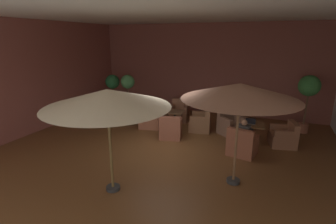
# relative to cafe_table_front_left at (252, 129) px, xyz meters

# --- Properties ---
(ground_plane) EXTENTS (10.40, 10.38, 0.02)m
(ground_plane) POSITION_rel_cafe_table_front_left_xyz_m (-2.37, -1.99, -0.53)
(ground_plane) COLOR brown
(wall_back_brick) EXTENTS (10.40, 0.08, 4.01)m
(wall_back_brick) POSITION_rel_cafe_table_front_left_xyz_m (-2.37, 3.16, 1.49)
(wall_back_brick) COLOR brown
(wall_back_brick) RESTS_ON ground_plane
(wall_left_accent) EXTENTS (0.08, 10.38, 4.01)m
(wall_left_accent) POSITION_rel_cafe_table_front_left_xyz_m (-7.53, -1.99, 1.49)
(wall_left_accent) COLOR brown
(wall_left_accent) RESTS_ON ground_plane
(ceiling_slab) EXTENTS (10.40, 10.38, 0.06)m
(ceiling_slab) POSITION_rel_cafe_table_front_left_xyz_m (-2.37, -1.99, 3.52)
(ceiling_slab) COLOR silver
(ceiling_slab) RESTS_ON wall_back_brick
(cafe_table_front_left) EXTENTS (0.78, 0.78, 0.68)m
(cafe_table_front_left) POSITION_rel_cafe_table_front_left_xyz_m (0.00, 0.00, 0.00)
(cafe_table_front_left) COLOR black
(cafe_table_front_left) RESTS_ON ground_plane
(armchair_front_left_north) EXTENTS (1.09, 1.09, 0.81)m
(armchair_front_left_north) POSITION_rel_cafe_table_front_left_xyz_m (-0.77, 0.64, -0.21)
(armchair_front_left_north) COLOR brown
(armchair_front_left_north) RESTS_ON ground_plane
(armchair_front_left_east) EXTENTS (0.90, 0.90, 0.87)m
(armchair_front_left_east) POSITION_rel_cafe_table_front_left_xyz_m (-0.18, -0.99, -0.20)
(armchair_front_left_east) COLOR brown
(armchair_front_left_east) RESTS_ON ground_plane
(armchair_front_left_south) EXTENTS (0.92, 0.93, 0.79)m
(armchair_front_left_south) POSITION_rel_cafe_table_front_left_xyz_m (0.98, 0.23, -0.22)
(armchair_front_left_south) COLOR #915B3F
(armchair_front_left_south) RESTS_ON ground_plane
(cafe_table_front_right) EXTENTS (0.70, 0.70, 0.68)m
(cafe_table_front_right) POSITION_rel_cafe_table_front_left_xyz_m (-2.87, 0.42, -0.00)
(cafe_table_front_right) COLOR black
(cafe_table_front_right) RESTS_ON ground_plane
(armchair_front_right_north) EXTENTS (0.83, 0.84, 0.91)m
(armchair_front_right_north) POSITION_rel_cafe_table_front_left_xyz_m (-3.04, 1.42, -0.18)
(armchair_front_right_north) COLOR brown
(armchair_front_right_north) RESTS_ON ground_plane
(armchair_front_right_east) EXTENTS (0.92, 0.88, 0.81)m
(armchair_front_right_east) POSITION_rel_cafe_table_front_left_xyz_m (-3.85, 0.18, -0.20)
(armchair_front_right_east) COLOR #93553B
(armchair_front_right_east) RESTS_ON ground_plane
(armchair_front_right_south) EXTENTS (0.87, 0.85, 0.84)m
(armchair_front_right_south) POSITION_rel_cafe_table_front_left_xyz_m (-2.64, -0.55, -0.19)
(armchair_front_right_south) COLOR #92523B
(armchair_front_right_south) RESTS_ON ground_plane
(armchair_front_right_west) EXTENTS (0.90, 0.94, 0.87)m
(armchair_front_right_west) POSITION_rel_cafe_table_front_left_xyz_m (-1.87, 0.60, -0.20)
(armchair_front_right_west) COLOR brown
(armchair_front_right_west) RESTS_ON ground_plane
(patio_umbrella_tall_red) EXTENTS (2.69, 2.69, 2.35)m
(patio_umbrella_tall_red) POSITION_rel_cafe_table_front_left_xyz_m (-2.68, -4.05, 1.64)
(patio_umbrella_tall_red) COLOR #2D2D2D
(patio_umbrella_tall_red) RESTS_ON ground_plane
(patio_umbrella_center_beige) EXTENTS (2.61, 2.61, 2.43)m
(patio_umbrella_center_beige) POSITION_rel_cafe_table_front_left_xyz_m (-0.16, -2.67, 1.72)
(patio_umbrella_center_beige) COLOR #2D2D2D
(patio_umbrella_center_beige) RESTS_ON ground_plane
(potted_tree_left_corner) EXTENTS (0.59, 0.59, 1.87)m
(potted_tree_left_corner) POSITION_rel_cafe_table_front_left_xyz_m (-5.27, 1.05, 0.67)
(potted_tree_left_corner) COLOR #31362D
(potted_tree_left_corner) RESTS_ON ground_plane
(potted_tree_mid_left) EXTENTS (0.74, 0.74, 2.12)m
(potted_tree_mid_left) POSITION_rel_cafe_table_front_left_xyz_m (1.66, 1.82, 1.08)
(potted_tree_mid_left) COLOR #A66148
(potted_tree_mid_left) RESTS_ON ground_plane
(potted_tree_mid_right) EXTENTS (0.65, 0.65, 1.75)m
(potted_tree_mid_right) POSITION_rel_cafe_table_front_left_xyz_m (-6.38, 1.54, 0.73)
(potted_tree_mid_right) COLOR beige
(potted_tree_mid_right) RESTS_ON ground_plane
(patron_blue_shirt) EXTENTS (0.41, 0.31, 0.67)m
(patron_blue_shirt) POSITION_rel_cafe_table_front_left_xyz_m (-0.17, -0.94, 0.18)
(patron_blue_shirt) COLOR #393634
(patron_blue_shirt) RESTS_ON ground_plane
(iced_drink_cup) EXTENTS (0.08, 0.08, 0.11)m
(iced_drink_cup) POSITION_rel_cafe_table_front_left_xyz_m (0.02, -0.01, 0.22)
(iced_drink_cup) COLOR silver
(iced_drink_cup) RESTS_ON cafe_table_front_left
(open_laptop) EXTENTS (0.34, 0.26, 0.20)m
(open_laptop) POSITION_rel_cafe_table_front_left_xyz_m (-0.07, -0.00, 0.22)
(open_laptop) COLOR #9EA0A5
(open_laptop) RESTS_ON cafe_table_front_left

